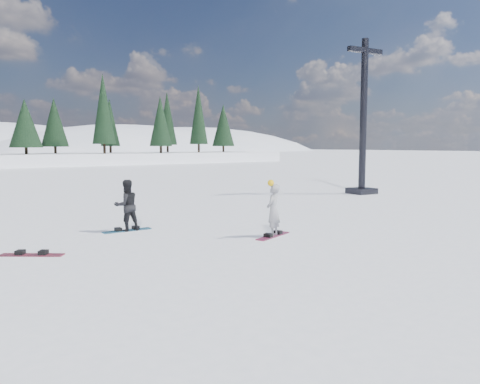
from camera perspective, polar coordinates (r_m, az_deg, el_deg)
name	(u,v)px	position (r m, az deg, el deg)	size (l,w,h in m)	color
ground	(204,238)	(13.42, -4.44, -5.59)	(420.00, 420.00, 0.00)	white
lift_tower	(363,132)	(26.22, 14.77, 7.12)	(2.28, 1.39, 8.25)	black
snowboarder_woman	(273,210)	(13.49, 4.07, -2.19)	(0.66, 0.59, 1.66)	#9A9A9F
snowboarder_man	(126,205)	(14.73, -13.67, -1.60)	(0.77, 0.60, 1.59)	black
snowboard_woman	(273,236)	(13.62, 4.05, -5.36)	(1.50, 0.28, 0.03)	#992149
snowboard_man	(127,230)	(14.85, -13.60, -4.58)	(1.50, 0.28, 0.03)	#175C7F
snowboard_loose_b	(32,255)	(12.33, -24.04, -7.02)	(1.50, 0.28, 0.03)	maroon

